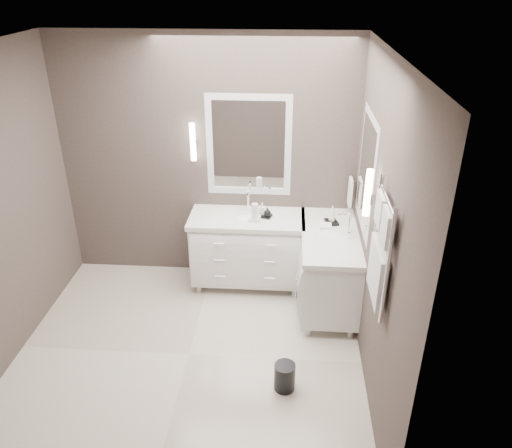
# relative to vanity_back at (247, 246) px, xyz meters

# --- Properties ---
(floor) EXTENTS (3.20, 3.00, 0.01)m
(floor) POSITION_rel_vanity_back_xyz_m (-0.45, -1.23, -0.49)
(floor) COLOR beige
(floor) RESTS_ON ground
(ceiling) EXTENTS (3.20, 3.00, 0.01)m
(ceiling) POSITION_rel_vanity_back_xyz_m (-0.45, -1.23, 2.22)
(ceiling) COLOR white
(ceiling) RESTS_ON wall_back
(wall_back) EXTENTS (3.20, 0.01, 2.70)m
(wall_back) POSITION_rel_vanity_back_xyz_m (-0.45, 0.28, 0.86)
(wall_back) COLOR #473D39
(wall_back) RESTS_ON floor
(wall_front) EXTENTS (3.20, 0.01, 2.70)m
(wall_front) POSITION_rel_vanity_back_xyz_m (-0.45, -2.73, 0.86)
(wall_front) COLOR #473D39
(wall_front) RESTS_ON floor
(wall_right) EXTENTS (0.01, 3.00, 2.70)m
(wall_right) POSITION_rel_vanity_back_xyz_m (1.15, -1.23, 0.86)
(wall_right) COLOR #473D39
(wall_right) RESTS_ON floor
(vanity_back) EXTENTS (1.24, 0.59, 0.97)m
(vanity_back) POSITION_rel_vanity_back_xyz_m (0.00, 0.00, 0.00)
(vanity_back) COLOR white
(vanity_back) RESTS_ON floor
(vanity_right) EXTENTS (0.59, 1.24, 0.97)m
(vanity_right) POSITION_rel_vanity_back_xyz_m (0.88, -0.33, 0.00)
(vanity_right) COLOR white
(vanity_right) RESTS_ON floor
(mirror_back) EXTENTS (0.90, 0.02, 1.10)m
(mirror_back) POSITION_rel_vanity_back_xyz_m (-0.00, 0.26, 1.06)
(mirror_back) COLOR white
(mirror_back) RESTS_ON wall_back
(mirror_right) EXTENTS (0.02, 0.90, 1.10)m
(mirror_right) POSITION_rel_vanity_back_xyz_m (1.14, -0.43, 1.06)
(mirror_right) COLOR white
(mirror_right) RESTS_ON wall_right
(sconce_back) EXTENTS (0.06, 0.06, 0.40)m
(sconce_back) POSITION_rel_vanity_back_xyz_m (-0.58, 0.20, 1.11)
(sconce_back) COLOR white
(sconce_back) RESTS_ON wall_back
(sconce_right) EXTENTS (0.06, 0.06, 0.40)m
(sconce_right) POSITION_rel_vanity_back_xyz_m (1.08, -1.01, 1.11)
(sconce_right) COLOR white
(sconce_right) RESTS_ON wall_right
(towel_bar_corner) EXTENTS (0.03, 0.22, 0.30)m
(towel_bar_corner) POSITION_rel_vanity_back_xyz_m (1.09, 0.13, 0.63)
(towel_bar_corner) COLOR white
(towel_bar_corner) RESTS_ON wall_right
(towel_ladder) EXTENTS (0.06, 0.58, 0.90)m
(towel_ladder) POSITION_rel_vanity_back_xyz_m (1.10, -1.63, 0.91)
(towel_ladder) COLOR white
(towel_ladder) RESTS_ON wall_right
(waste_bin) EXTENTS (0.19, 0.19, 0.25)m
(waste_bin) POSITION_rel_vanity_back_xyz_m (0.45, -1.58, -0.36)
(waste_bin) COLOR black
(waste_bin) RESTS_ON floor
(amenity_tray_back) EXTENTS (0.17, 0.14, 0.02)m
(amenity_tray_back) POSITION_rel_vanity_back_xyz_m (0.19, 0.01, 0.38)
(amenity_tray_back) COLOR black
(amenity_tray_back) RESTS_ON vanity_back
(amenity_tray_right) EXTENTS (0.15, 0.18, 0.02)m
(amenity_tray_right) POSITION_rel_vanity_back_xyz_m (0.89, -0.09, 0.38)
(amenity_tray_right) COLOR black
(amenity_tray_right) RESTS_ON vanity_right
(water_bottle) EXTENTS (0.09, 0.09, 0.20)m
(water_bottle) POSITION_rel_vanity_back_xyz_m (0.09, -0.10, 0.47)
(water_bottle) COLOR silver
(water_bottle) RESTS_ON vanity_back
(soap_bottle_a) EXTENTS (0.06, 0.06, 0.13)m
(soap_bottle_a) POSITION_rel_vanity_back_xyz_m (0.16, 0.03, 0.45)
(soap_bottle_a) COLOR white
(soap_bottle_a) RESTS_ON amenity_tray_back
(soap_bottle_b) EXTENTS (0.10, 0.10, 0.10)m
(soap_bottle_b) POSITION_rel_vanity_back_xyz_m (0.22, -0.02, 0.44)
(soap_bottle_b) COLOR black
(soap_bottle_b) RESTS_ON amenity_tray_back
(soap_bottle_c) EXTENTS (0.07, 0.08, 0.17)m
(soap_bottle_c) POSITION_rel_vanity_back_xyz_m (0.89, -0.09, 0.47)
(soap_bottle_c) COLOR white
(soap_bottle_c) RESTS_ON amenity_tray_right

